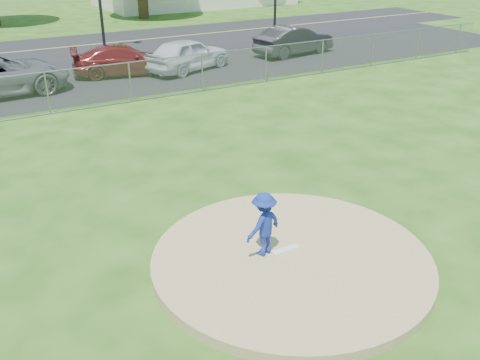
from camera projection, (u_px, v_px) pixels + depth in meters
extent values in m
plane|color=#234D10|center=(124.00, 121.00, 18.24)|extent=(120.00, 120.00, 0.00)
cylinder|color=tan|center=(291.00, 260.00, 10.33)|extent=(5.40, 5.40, 0.20)
cube|color=white|center=(286.00, 250.00, 10.44)|extent=(0.60, 0.15, 0.04)
cube|color=gray|center=(104.00, 86.00, 19.49)|extent=(40.00, 0.06, 1.50)
cube|color=black|center=(75.00, 79.00, 23.35)|extent=(50.00, 8.00, 0.01)
cube|color=black|center=(40.00, 49.00, 29.24)|extent=(60.00, 7.00, 0.01)
imported|color=navy|center=(264.00, 224.00, 10.10)|extent=(0.93, 0.68, 1.28)
imported|color=maroon|center=(123.00, 60.00, 23.82)|extent=(4.76, 2.72, 1.30)
imported|color=silver|center=(188.00, 54.00, 24.52)|extent=(4.68, 3.22, 1.48)
imported|color=#252527|center=(294.00, 40.00, 27.74)|extent=(4.61, 2.21, 1.46)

